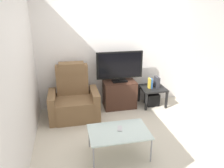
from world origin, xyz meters
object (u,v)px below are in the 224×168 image
object	(u,v)px
television	(120,66)
coffee_table	(119,133)
game_console	(157,82)
cell_phone	(120,128)
recliner_armchair	(74,99)
book_middle	(151,83)
side_table	(153,90)
book_leftmost	(149,83)
subwoofer_box	(152,99)
tv_stand	(120,94)

from	to	relation	value
television	coffee_table	bearing A→B (deg)	-104.45
game_console	cell_phone	xyz separation A→B (m)	(-1.24, -1.49, -0.13)
recliner_armchair	book_middle	bearing A→B (deg)	-6.09
side_table	book_leftmost	world-z (taller)	book_leftmost
side_table	cell_phone	distance (m)	1.87
subwoofer_box	book_middle	size ratio (longest dim) A/B	1.25
recliner_armchair	coffee_table	world-z (taller)	recliner_armchair
coffee_table	tv_stand	bearing A→B (deg)	75.39
tv_stand	television	world-z (taller)	television
game_console	subwoofer_box	bearing A→B (deg)	-173.66
side_table	game_console	distance (m)	0.21
recliner_armchair	game_console	size ratio (longest dim) A/B	4.45
subwoofer_box	game_console	xyz separation A→B (m)	(0.09, 0.01, 0.41)
television	subwoofer_box	distance (m)	1.12
game_console	coffee_table	distance (m)	2.01
book_middle	coffee_table	world-z (taller)	book_middle
recliner_armchair	coffee_table	xyz separation A→B (m)	(0.60, -1.39, 0.01)
coffee_table	recliner_armchair	bearing A→B (deg)	113.30
recliner_armchair	subwoofer_box	bearing A→B (deg)	-5.60
game_console	tv_stand	bearing A→B (deg)	177.70
recliner_armchair	book_leftmost	bearing A→B (deg)	-5.98
book_leftmost	game_console	bearing A→B (deg)	8.97
television	coffee_table	distance (m)	1.76
tv_stand	game_console	distance (m)	0.89
television	coffee_table	xyz separation A→B (m)	(-0.41, -1.61, -0.57)
television	game_console	xyz separation A→B (m)	(0.85, -0.05, -0.41)
television	book_middle	bearing A→B (deg)	-6.71
book_leftmost	tv_stand	bearing A→B (deg)	174.46
subwoofer_box	book_leftmost	world-z (taller)	book_leftmost
coffee_table	side_table	bearing A→B (deg)	52.72
recliner_armchair	cell_phone	xyz separation A→B (m)	(0.63, -1.33, 0.04)
tv_stand	coffee_table	bearing A→B (deg)	-104.61
game_console	cell_phone	bearing A→B (deg)	-129.61
book_leftmost	book_middle	distance (m)	0.04
book_leftmost	coffee_table	distance (m)	1.87
coffee_table	game_console	bearing A→B (deg)	50.85
coffee_table	subwoofer_box	bearing A→B (deg)	52.72
subwoofer_box	book_middle	xyz separation A→B (m)	(-0.06, -0.02, 0.40)
side_table	book_leftmost	distance (m)	0.21
tv_stand	book_middle	distance (m)	0.75
book_leftmost	coffee_table	size ratio (longest dim) A/B	0.26
television	recliner_armchair	world-z (taller)	television
side_table	subwoofer_box	distance (m)	0.22
cell_phone	book_middle	bearing A→B (deg)	67.91
book_leftmost	game_console	xyz separation A→B (m)	(0.19, 0.03, 0.01)
game_console	book_leftmost	bearing A→B (deg)	-171.03
tv_stand	recliner_armchair	world-z (taller)	recliner_armchair
subwoofer_box	game_console	world-z (taller)	game_console
book_middle	game_console	distance (m)	0.15
television	cell_phone	bearing A→B (deg)	-103.92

